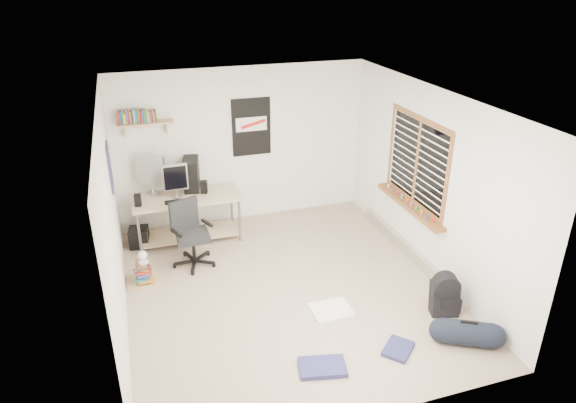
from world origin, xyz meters
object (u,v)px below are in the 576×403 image
object	(u,v)px
backpack	(444,298)
duffel_bag	(467,333)
office_chair	(192,233)
book_stack	(143,272)
desk	(188,218)

from	to	relation	value
backpack	duffel_bag	bearing A→B (deg)	-81.59
office_chair	book_stack	size ratio (longest dim) A/B	2.25
duffel_bag	book_stack	distance (m)	4.11
duffel_bag	book_stack	world-z (taller)	duffel_bag
backpack	book_stack	world-z (taller)	backpack
desk	backpack	bearing A→B (deg)	-51.71
office_chair	duffel_bag	xyz separation A→B (m)	(2.64, -2.63, -0.35)
desk	backpack	distance (m)	3.88
duffel_bag	book_stack	size ratio (longest dim) A/B	1.34
desk	duffel_bag	xyz separation A→B (m)	(2.60, -3.38, -0.22)
duffel_bag	book_stack	xyz separation A→B (m)	(-3.35, 2.38, 0.01)
office_chair	book_stack	bearing A→B (deg)	177.77
office_chair	duffel_bag	bearing A→B (deg)	-66.41
office_chair	book_stack	world-z (taller)	office_chair
office_chair	duffel_bag	size ratio (longest dim) A/B	1.69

